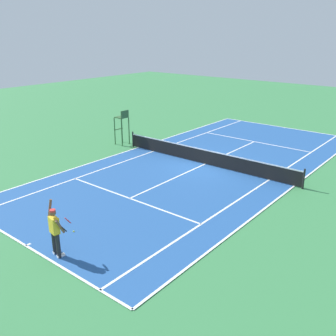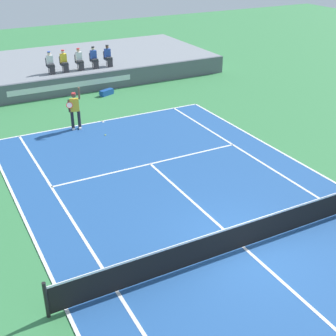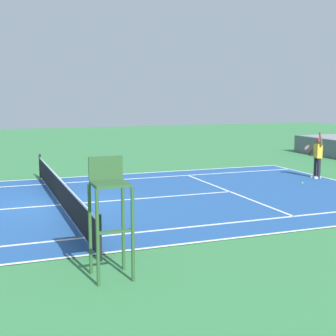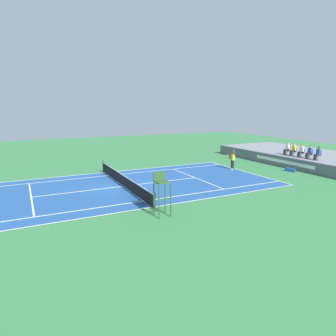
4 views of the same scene
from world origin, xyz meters
name	(u,v)px [view 1 (image 1 of 4)]	position (x,y,z in m)	size (l,w,h in m)	color
ground_plane	(205,165)	(0.00, 0.00, 0.00)	(80.00, 80.00, 0.00)	#387F47
court	(205,164)	(0.00, 0.00, 0.01)	(11.08, 23.88, 0.03)	#235193
net	(205,156)	(0.00, 0.00, 0.52)	(11.98, 0.10, 1.07)	black
tennis_player	(55,231)	(-1.46, 11.52, 0.99)	(0.81, 0.62, 2.08)	#232328
tennis_ball	(74,231)	(-0.53, 10.11, 0.03)	(0.07, 0.07, 0.07)	#D1E533
umpire_chair	(122,123)	(6.92, 0.00, 1.56)	(0.77, 0.77, 2.44)	#2D562D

